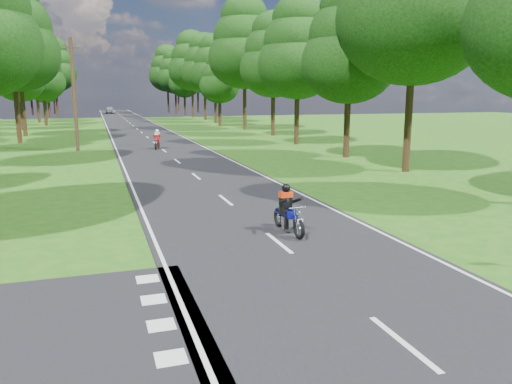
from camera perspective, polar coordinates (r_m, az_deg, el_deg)
name	(u,v)px	position (r m, az deg, el deg)	size (l,w,h in m)	color
ground	(307,267)	(12.33, 5.90, -8.48)	(160.00, 160.00, 0.00)	#1E5513
main_road	(137,129)	(60.93, -13.44, 7.03)	(7.00, 140.00, 0.02)	black
road_markings	(137,130)	(59.06, -13.43, 6.92)	(7.40, 140.00, 0.01)	silver
treeline	(139,62)	(71.06, -13.25, 14.26)	(40.00, 115.35, 14.78)	black
telegraph_pole	(74,94)	(38.63, -20.07, 10.45)	(1.20, 0.26, 8.00)	#382616
rider_near_blue	(289,209)	(14.93, 3.74, -1.93)	(0.59, 1.76, 1.47)	#0D1291
rider_far_red	(157,139)	(38.46, -11.24, 5.95)	(0.58, 1.75, 1.46)	maroon
distant_car	(110,110)	(108.89, -16.38, 8.99)	(1.69, 4.20, 1.43)	#B1B3B8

